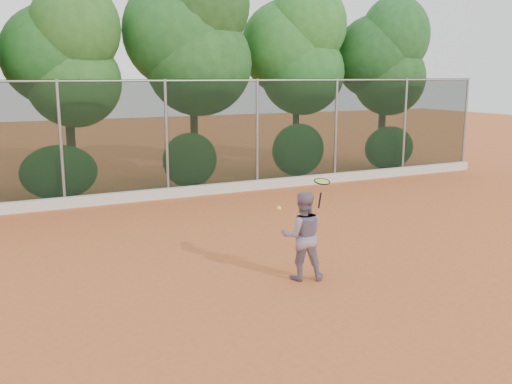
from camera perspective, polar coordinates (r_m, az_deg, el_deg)
name	(u,v)px	position (r m, az deg, el deg)	size (l,w,h in m)	color
ground	(279,264)	(11.18, 2.28, -7.22)	(80.00, 80.00, 0.00)	#C3602E
concrete_curb	(170,193)	(17.24, -8.58, -0.10)	(24.00, 0.20, 0.30)	silver
tennis_player	(302,236)	(10.21, 4.67, -4.38)	(0.78, 0.61, 1.60)	slate
chainlink_fence	(167,135)	(17.15, -8.94, 5.61)	(24.09, 0.09, 3.50)	black
foliage_backdrop	(128,49)	(18.84, -12.68, 13.75)	(23.70, 3.63, 7.55)	#402618
tennis_racket	(322,184)	(10.03, 6.60, 0.83)	(0.30, 0.30, 0.54)	black
tennis_ball_in_flight	(279,208)	(9.19, 2.31, -1.63)	(0.07, 0.07, 0.07)	#ECFA39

